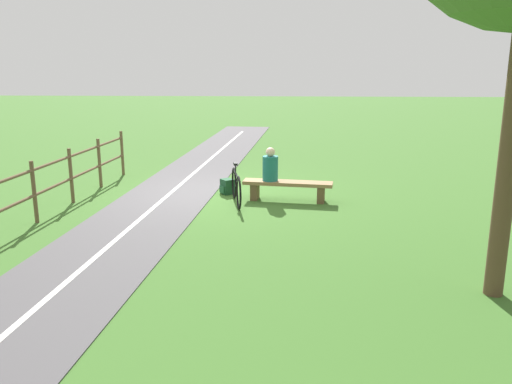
% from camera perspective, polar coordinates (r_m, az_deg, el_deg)
% --- Properties ---
extents(ground_plane, '(80.00, 80.00, 0.00)m').
position_cam_1_polar(ground_plane, '(12.79, -4.70, -0.15)').
color(ground_plane, '#3D6B28').
extents(paved_path, '(4.66, 36.06, 0.02)m').
position_cam_1_polar(paved_path, '(9.34, -16.00, -5.92)').
color(paved_path, '#4C494C').
rests_on(paved_path, ground_plane).
extents(path_centre_line, '(2.33, 31.93, 0.00)m').
position_cam_1_polar(path_centre_line, '(9.34, -16.00, -5.86)').
color(path_centre_line, silver).
rests_on(path_centre_line, paved_path).
extents(bench, '(2.09, 0.69, 0.46)m').
position_cam_1_polar(bench, '(12.03, 3.47, 0.56)').
color(bench, '#937047').
rests_on(bench, ground_plane).
extents(person_seated, '(0.40, 0.40, 0.77)m').
position_cam_1_polar(person_seated, '(11.99, 1.57, 2.79)').
color(person_seated, '#1E6B66').
rests_on(person_seated, bench).
extents(bicycle, '(0.37, 1.67, 0.91)m').
position_cam_1_polar(bicycle, '(11.75, -2.16, 0.56)').
color(bicycle, black).
rests_on(bicycle, ground_plane).
extents(backpack, '(0.38, 0.38, 0.36)m').
position_cam_1_polar(backpack, '(12.69, -3.19, 0.60)').
color(backpack, '#1E4C2D').
rests_on(backpack, ground_plane).
extents(fence_roadside, '(0.75, 9.42, 1.25)m').
position_cam_1_polar(fence_roadside, '(11.12, -23.13, 0.49)').
color(fence_roadside, brown).
rests_on(fence_roadside, ground_plane).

